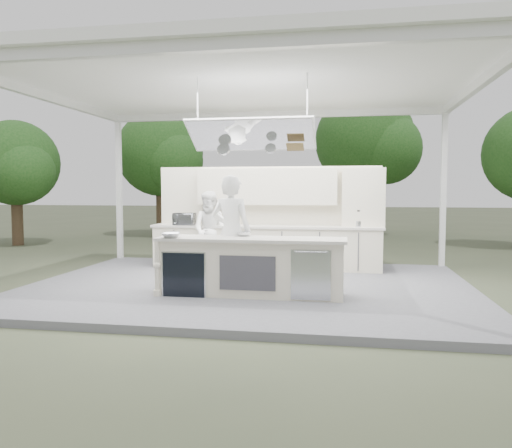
% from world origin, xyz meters
% --- Properties ---
extents(ground, '(90.00, 90.00, 0.00)m').
position_xyz_m(ground, '(0.00, 0.00, 0.00)').
color(ground, '#444A33').
rests_on(ground, ground).
extents(stage_deck, '(8.00, 6.00, 0.12)m').
position_xyz_m(stage_deck, '(0.00, 0.00, 0.06)').
color(stage_deck, slate).
rests_on(stage_deck, ground).
extents(tent, '(8.20, 6.20, 3.86)m').
position_xyz_m(tent, '(0.00, -0.01, 3.71)').
color(tent, white).
rests_on(tent, ground).
extents(demo_island, '(3.10, 0.79, 0.95)m').
position_xyz_m(demo_island, '(0.18, -0.91, 0.60)').
color(demo_island, beige).
rests_on(demo_island, stage_deck).
extents(back_counter, '(5.08, 0.72, 0.95)m').
position_xyz_m(back_counter, '(0.00, 1.90, 0.60)').
color(back_counter, beige).
rests_on(back_counter, stage_deck).
extents(back_wall_unit, '(5.05, 0.48, 2.25)m').
position_xyz_m(back_wall_unit, '(0.44, 2.11, 1.57)').
color(back_wall_unit, beige).
rests_on(back_wall_unit, stage_deck).
extents(tree_cluster, '(19.55, 9.40, 5.85)m').
position_xyz_m(tree_cluster, '(-0.16, 9.77, 3.29)').
color(tree_cluster, '#473B23').
rests_on(tree_cluster, ground).
extents(head_chef, '(0.81, 0.62, 1.99)m').
position_xyz_m(head_chef, '(-0.22, -0.53, 1.11)').
color(head_chef, white).
rests_on(head_chef, stage_deck).
extents(sous_chef, '(0.87, 0.70, 1.70)m').
position_xyz_m(sous_chef, '(-1.15, 1.55, 0.97)').
color(sous_chef, white).
rests_on(sous_chef, stage_deck).
extents(toaster_oven, '(0.50, 0.36, 0.26)m').
position_xyz_m(toaster_oven, '(-1.80, 1.70, 1.20)').
color(toaster_oven, '#B3B5BA').
rests_on(toaster_oven, back_counter).
extents(bowl_large, '(0.40, 0.40, 0.08)m').
position_xyz_m(bowl_large, '(-1.10, -1.15, 1.11)').
color(bowl_large, silver).
rests_on(bowl_large, demo_island).
extents(bowl_small, '(0.30, 0.30, 0.07)m').
position_xyz_m(bowl_small, '(0.02, -0.65, 1.11)').
color(bowl_small, silver).
rests_on(bowl_small, demo_island).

